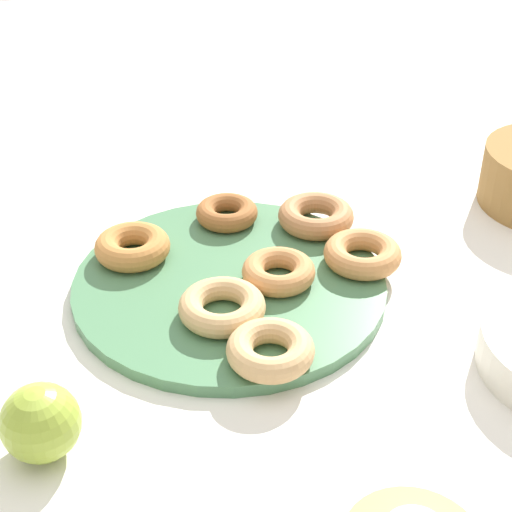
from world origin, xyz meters
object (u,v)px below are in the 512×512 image
(donut_plate, at_px, (230,284))
(donut_5, at_px, (363,254))
(donut_3, at_px, (279,272))
(donut_4, at_px, (225,213))
(donut_0, at_px, (222,307))
(donut_6, at_px, (270,350))
(donut_1, at_px, (316,216))
(donut_2, at_px, (133,247))
(apple, at_px, (41,423))

(donut_plate, relative_size, donut_5, 3.92)
(donut_plate, height_order, donut_3, donut_3)
(donut_plate, distance_m, donut_4, 0.13)
(donut_0, xyz_separation_m, donut_6, (0.07, 0.05, 0.00))
(donut_0, relative_size, donut_3, 1.12)
(donut_1, bearing_deg, donut_4, -98.50)
(donut_0, height_order, donut_6, same)
(donut_plate, relative_size, donut_2, 4.00)
(donut_1, bearing_deg, donut_2, -74.97)
(donut_3, bearing_deg, apple, -44.27)
(donut_1, distance_m, donut_3, 0.13)
(donut_3, bearing_deg, donut_4, -156.82)
(donut_1, distance_m, donut_5, 0.10)
(donut_2, bearing_deg, donut_plate, 65.32)
(donut_3, bearing_deg, donut_5, 106.55)
(apple, bearing_deg, donut_1, 141.18)
(donut_4, bearing_deg, donut_plate, 1.03)
(donut_0, bearing_deg, donut_4, 178.02)
(donut_plate, height_order, donut_4, donut_4)
(donut_plate, xyz_separation_m, donut_4, (-0.13, -0.00, 0.02))
(donut_6, bearing_deg, donut_0, -147.50)
(donut_3, relative_size, donut_4, 1.06)
(donut_5, height_order, apple, apple)
(apple, bearing_deg, donut_2, 169.04)
(donut_0, bearing_deg, donut_3, 134.18)
(donut_plate, distance_m, donut_6, 0.15)
(donut_3, height_order, apple, apple)
(donut_0, xyz_separation_m, donut_3, (-0.06, 0.06, -0.00))
(donut_4, bearing_deg, donut_6, 8.28)
(donut_2, bearing_deg, donut_6, 37.74)
(donut_3, xyz_separation_m, apple, (0.23, -0.22, 0.01))
(donut_5, xyz_separation_m, apple, (0.26, -0.32, 0.01))
(donut_2, xyz_separation_m, donut_4, (-0.08, 0.11, -0.00))
(donut_2, relative_size, apple, 1.26)
(donut_plate, bearing_deg, donut_5, 98.61)
(donut_0, height_order, donut_4, donut_0)
(donut_1, relative_size, donut_4, 1.21)
(donut_0, distance_m, donut_2, 0.16)
(donut_plate, distance_m, donut_3, 0.06)
(donut_5, distance_m, donut_6, 0.20)
(donut_plate, height_order, donut_5, donut_5)
(donut_plate, distance_m, apple, 0.29)
(donut_0, relative_size, apple, 1.31)
(donut_0, xyz_separation_m, donut_1, (-0.18, 0.12, 0.00))
(donut_0, xyz_separation_m, donut_2, (-0.12, -0.10, 0.00))
(donut_0, height_order, apple, apple)
(donut_3, relative_size, apple, 1.18)
(donut_1, relative_size, donut_3, 1.15)
(donut_4, relative_size, donut_5, 0.86)
(donut_3, distance_m, donut_5, 0.10)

